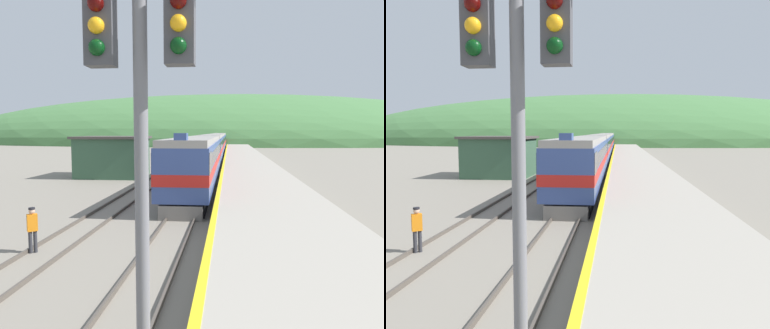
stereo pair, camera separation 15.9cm
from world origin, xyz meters
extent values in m
cube|color=#4C443D|center=(-0.72, 70.00, 0.08)|extent=(0.08, 180.00, 0.16)
cube|color=#4C443D|center=(0.72, 70.00, 0.08)|extent=(0.08, 180.00, 0.16)
cube|color=#4C443D|center=(-5.02, 70.00, 0.08)|extent=(0.08, 180.00, 0.16)
cube|color=#4C443D|center=(-3.58, 70.00, 0.08)|extent=(0.08, 180.00, 0.16)
cube|color=#9E9689|center=(4.64, 50.00, 0.49)|extent=(5.84, 140.00, 0.99)
cube|color=yellow|center=(1.83, 50.00, 0.99)|extent=(0.24, 140.00, 0.01)
ellipsoid|color=#477A42|center=(0.00, 156.15, 0.00)|extent=(234.22, 105.40, 38.38)
cube|color=#385B42|center=(-9.19, 36.43, 1.90)|extent=(6.21, 5.74, 3.81)
cube|color=#47423D|center=(-9.19, 36.43, 3.93)|extent=(6.71, 6.24, 0.24)
cube|color=black|center=(0.00, 29.15, 0.42)|extent=(2.38, 20.43, 0.85)
cube|color=#334784|center=(0.00, 29.15, 2.27)|extent=(2.91, 21.73, 2.83)
cube|color=red|center=(0.00, 29.15, 2.04)|extent=(2.94, 21.75, 0.62)
cube|color=black|center=(0.00, 29.15, 2.89)|extent=(2.93, 20.43, 0.85)
cube|color=gray|center=(0.00, 29.15, 3.88)|extent=(2.73, 21.73, 0.40)
cube|color=black|center=(0.00, 19.41, 2.89)|extent=(2.95, 2.20, 1.13)
cube|color=#334784|center=(0.00, 18.73, 4.26)|extent=(0.64, 0.80, 0.36)
cube|color=slate|center=(0.00, 18.48, 0.38)|extent=(2.27, 0.40, 0.77)
cube|color=black|center=(0.00, 50.65, 0.42)|extent=(2.38, 18.30, 0.85)
cube|color=#334784|center=(0.00, 50.65, 2.27)|extent=(2.91, 19.47, 2.83)
cube|color=red|center=(0.00, 50.65, 2.04)|extent=(2.94, 19.49, 0.62)
cube|color=black|center=(0.00, 50.65, 2.89)|extent=(2.93, 18.30, 0.85)
cube|color=gray|center=(0.00, 50.65, 3.88)|extent=(2.73, 19.47, 0.40)
cube|color=black|center=(0.00, 71.01, 0.42)|extent=(2.38, 18.30, 0.85)
cube|color=#334784|center=(0.00, 71.01, 2.27)|extent=(2.91, 19.47, 2.83)
cube|color=red|center=(0.00, 71.01, 2.04)|extent=(2.94, 19.49, 0.62)
cube|color=black|center=(0.00, 71.01, 2.89)|extent=(2.93, 18.30, 0.85)
cube|color=gray|center=(0.00, 71.01, 3.88)|extent=(2.73, 19.47, 0.40)
cube|color=black|center=(0.00, 91.38, 0.42)|extent=(2.38, 18.30, 0.85)
cube|color=#334784|center=(0.00, 91.38, 2.27)|extent=(2.91, 19.47, 2.83)
cube|color=red|center=(0.00, 91.38, 2.04)|extent=(2.94, 19.49, 0.62)
cube|color=black|center=(0.00, 91.38, 2.89)|extent=(2.93, 18.30, 0.85)
cube|color=gray|center=(0.00, 91.38, 3.88)|extent=(2.73, 19.47, 0.40)
cube|color=black|center=(0.00, 111.75, 0.42)|extent=(2.38, 18.30, 0.85)
cube|color=#334784|center=(0.00, 111.75, 2.27)|extent=(2.91, 19.47, 2.83)
cube|color=red|center=(0.00, 111.75, 2.04)|extent=(2.94, 19.49, 0.62)
cube|color=black|center=(0.00, 111.75, 2.89)|extent=(2.93, 18.30, 0.85)
cube|color=gray|center=(0.00, 111.75, 3.88)|extent=(2.73, 19.47, 0.40)
cylinder|color=slate|center=(1.22, 5.03, 3.72)|extent=(0.20, 0.20, 7.44)
cube|color=#424247|center=(0.67, 5.03, 5.93)|extent=(0.40, 0.28, 1.02)
sphere|color=#3C0504|center=(0.67, 4.86, 6.22)|extent=(0.22, 0.22, 0.22)
sphere|color=orange|center=(0.67, 4.86, 5.93)|extent=(0.22, 0.22, 0.22)
sphere|color=black|center=(0.67, 4.86, 5.64)|extent=(0.22, 0.22, 0.22)
cube|color=#424247|center=(1.77, 5.03, 5.93)|extent=(0.40, 0.28, 1.02)
sphere|color=#3C0504|center=(1.77, 4.86, 6.22)|extent=(0.22, 0.22, 0.22)
sphere|color=orange|center=(1.77, 4.86, 5.93)|extent=(0.22, 0.22, 0.22)
sphere|color=black|center=(1.77, 4.86, 5.64)|extent=(0.22, 0.22, 0.22)
cylinder|color=#2D2D33|center=(-4.91, 12.86, 0.41)|extent=(0.14, 0.14, 0.83)
cylinder|color=#2D2D33|center=(-4.77, 12.96, 0.41)|extent=(0.14, 0.14, 0.83)
cube|color=orange|center=(-4.84, 12.91, 1.15)|extent=(0.42, 0.39, 0.64)
sphere|color=tan|center=(-4.84, 12.91, 1.58)|extent=(0.22, 0.22, 0.22)
cylinder|color=black|center=(-4.84, 12.91, 1.68)|extent=(0.24, 0.24, 0.07)
camera|label=1|loc=(2.45, -0.09, 4.53)|focal=35.00mm
camera|label=2|loc=(2.61, -0.07, 4.53)|focal=35.00mm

